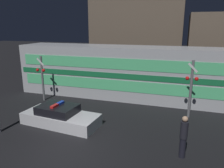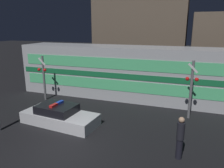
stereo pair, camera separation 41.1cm
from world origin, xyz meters
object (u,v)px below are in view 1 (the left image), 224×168
Objects in this scene: pedestrian at (183,137)px; crossing_signal_near at (191,87)px; police_car at (60,117)px; train at (151,74)px.

crossing_signal_near is (0.33, 4.49, 0.96)m from pedestrian.
police_car is 7.74m from crossing_signal_near.
train is at bearing 60.54° from police_car.
crossing_signal_near is at bearing 85.78° from pedestrian.
crossing_signal_near is (6.88, 3.23, 1.46)m from police_car.
train is at bearing 134.88° from crossing_signal_near.
pedestrian is at bearing -71.60° from train.
police_car is (-4.14, -5.98, -1.50)m from train.
police_car is 1.28× the size of crossing_signal_near.
train is 11.15× the size of pedestrian.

